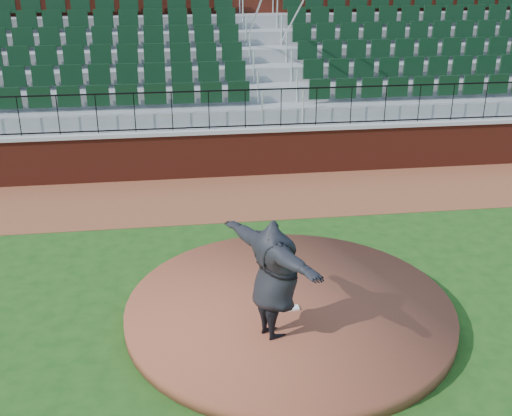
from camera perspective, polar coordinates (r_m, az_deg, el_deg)
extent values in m
plane|color=#1D4614|center=(10.72, 1.11, -9.51)|extent=(90.00, 90.00, 0.00)
cube|color=brown|center=(15.52, -1.97, 1.08)|extent=(34.00, 3.20, 0.01)
cube|color=maroon|center=(16.82, -2.57, 4.95)|extent=(34.00, 0.35, 1.20)
cube|color=#B7B7B7|center=(16.63, -2.61, 7.09)|extent=(34.00, 0.45, 0.10)
cube|color=maroon|center=(21.74, -4.11, 14.78)|extent=(34.00, 0.50, 5.50)
cylinder|color=brown|center=(10.58, 3.05, -9.23)|extent=(5.41, 5.41, 0.25)
cube|color=white|center=(10.32, 2.47, -9.16)|extent=(0.53, 0.16, 0.04)
imported|color=black|center=(9.25, 1.68, -6.49)|extent=(1.60, 2.39, 1.91)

